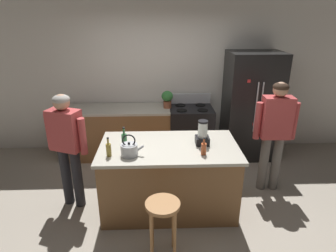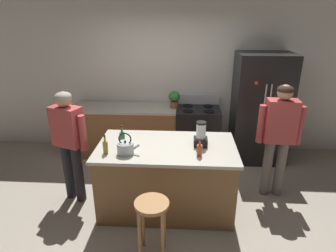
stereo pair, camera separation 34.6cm
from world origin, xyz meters
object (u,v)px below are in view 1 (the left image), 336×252
potted_plant (167,98)px  bottle_olive_oil (124,140)px  refrigerator (251,106)px  tea_kettle (129,149)px  person_by_island_left (67,141)px  stove_range (191,131)px  bottle_vinegar (109,149)px  blender_appliance (203,134)px  person_by_sink_right (275,128)px  kitchen_island (169,177)px  bottle_cooking_sauce (204,148)px  bar_stool (163,215)px

potted_plant → bottle_olive_oil: bearing=-110.2°
refrigerator → tea_kettle: refrigerator is taller
refrigerator → potted_plant: 1.48m
potted_plant → person_by_island_left: bearing=-132.6°
stove_range → bottle_vinegar: size_ratio=4.61×
blender_appliance → bottle_olive_oil: blender_appliance is taller
person_by_sink_right → potted_plant: bearing=141.3°
stove_range → bottle_vinegar: bearing=-123.3°
refrigerator → tea_kettle: 2.63m
kitchen_island → bottle_cooking_sauce: bottle_cooking_sauce is taller
potted_plant → stove_range: bearing=-3.5°
refrigerator → stove_range: bearing=178.6°
refrigerator → person_by_island_left: 3.13m
refrigerator → stove_range: (-1.05, 0.02, -0.47)m
bar_stool → potted_plant: bearing=86.9°
blender_appliance → tea_kettle: blender_appliance is taller
kitchen_island → person_by_sink_right: 1.63m
stove_range → person_by_island_left: size_ratio=0.70×
bottle_olive_oil → blender_appliance: bearing=4.3°
stove_range → potted_plant: (-0.42, 0.03, 0.62)m
refrigerator → bottle_olive_oil: 2.57m
bottle_vinegar → bottle_olive_oil: 0.26m
person_by_island_left → bottle_olive_oil: 0.76m
kitchen_island → person_by_sink_right: (1.49, 0.38, 0.53)m
potted_plant → bottle_olive_oil: size_ratio=1.09×
stove_range → bar_stool: 2.45m
refrigerator → bar_stool: refrigerator is taller
person_by_island_left → bottle_cooking_sauce: 1.73m
bottle_cooking_sauce → stove_range: bearing=88.3°
stove_range → blender_appliance: (-0.03, -1.49, 0.58)m
kitchen_island → tea_kettle: (-0.47, -0.24, 0.53)m
blender_appliance → bottle_vinegar: (-1.14, -0.28, -0.05)m
stove_range → bottle_vinegar: bottle_vinegar is taller
bottle_cooking_sauce → potted_plant: bearing=101.6°
bottle_olive_oil → tea_kettle: 0.22m
blender_appliance → tea_kettle: size_ratio=1.16×
blender_appliance → bottle_vinegar: 1.17m
potted_plant → bottle_vinegar: 1.95m
person_by_sink_right → bottle_olive_oil: (-2.04, -0.42, 0.03)m
tea_kettle → person_by_island_left: bearing=157.6°
stove_range → bottle_cooking_sauce: bottle_cooking_sauce is taller
person_by_sink_right → potted_plant: 1.87m
blender_appliance → bottle_vinegar: bearing=-166.0°
stove_range → bottle_cooking_sauce: 1.85m
person_by_sink_right → potted_plant: person_by_sink_right is taller
person_by_sink_right → bar_stool: (-1.59, -1.24, -0.45)m
refrigerator → bottle_vinegar: bearing=-141.7°
bar_stool → bottle_cooking_sauce: bearing=51.1°
person_by_sink_right → blender_appliance: size_ratio=5.09×
refrigerator → bottle_cooking_sauce: refrigerator is taller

